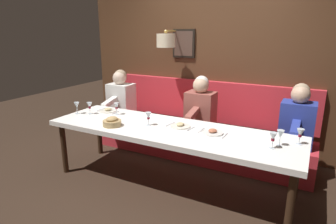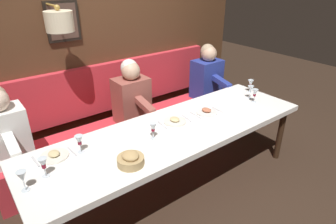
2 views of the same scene
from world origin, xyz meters
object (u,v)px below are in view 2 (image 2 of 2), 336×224
object	(u,v)px
wine_glass_3	(79,141)
wine_glass_6	(255,93)
wine_glass_2	(153,128)
wine_glass_1	(251,89)
bread_bowl	(131,159)
wine_glass_0	(43,164)
wine_glass_4	(251,83)
wine_glass_5	(22,177)
diner_nearest	(207,74)
diner_near	(132,94)
diner_middle	(4,129)
dining_table	(175,134)

from	to	relation	value
wine_glass_3	wine_glass_6	distance (m)	2.07
wine_glass_2	wine_glass_6	bearing A→B (deg)	-91.85
wine_glass_1	bread_bowl	distance (m)	1.88
wine_glass_0	wine_glass_4	distance (m)	2.63
wine_glass_1	wine_glass_4	bearing A→B (deg)	-52.01
wine_glass_0	wine_glass_5	size ratio (longest dim) A/B	1.00
bread_bowl	wine_glass_4	bearing A→B (deg)	-78.55
wine_glass_5	bread_bowl	xyz separation A→B (m)	(-0.19, -0.76, -0.07)
diner_nearest	wine_glass_2	distance (m)	1.83
wine_glass_4	wine_glass_6	world-z (taller)	same
wine_glass_3	wine_glass_5	xyz separation A→B (m)	(-0.22, 0.51, 0.00)
bread_bowl	diner_nearest	bearing A→B (deg)	-60.18
wine_glass_1	bread_bowl	world-z (taller)	wine_glass_1
diner_nearest	wine_glass_6	xyz separation A→B (m)	(-0.95, 0.15, 0.04)
wine_glass_0	wine_glass_5	bearing A→B (deg)	114.20
diner_nearest	diner_near	distance (m)	1.27
diner_near	diner_middle	xyz separation A→B (m)	(0.00, 1.40, 0.00)
diner_middle	bread_bowl	world-z (taller)	diner_middle
wine_glass_0	wine_glass_5	distance (m)	0.18
wine_glass_2	wine_glass_6	distance (m)	1.43
wine_glass_0	wine_glass_5	xyz separation A→B (m)	(-0.07, 0.16, 0.00)
wine_glass_3	bread_bowl	xyz separation A→B (m)	(-0.42, -0.25, -0.07)
dining_table	wine_glass_3	xyz separation A→B (m)	(0.17, 0.90, 0.17)
wine_glass_2	wine_glass_5	xyz separation A→B (m)	(-0.03, 1.13, 0.00)
dining_table	wine_glass_0	distance (m)	1.25
wine_glass_3	wine_glass_2	bearing A→B (deg)	-107.37
diner_near	bread_bowl	distance (m)	1.32
wine_glass_5	wine_glass_3	bearing A→B (deg)	-66.17
wine_glass_1	wine_glass_6	xyz separation A→B (m)	(-0.10, 0.05, -0.00)
wine_glass_4	bread_bowl	size ratio (longest dim) A/B	0.75
diner_near	wine_glass_2	size ratio (longest dim) A/B	4.82
wine_glass_3	wine_glass_4	size ratio (longest dim) A/B	1.00
wine_glass_5	bread_bowl	bearing A→B (deg)	-104.38
diner_near	wine_glass_6	size ratio (longest dim) A/B	4.82
diner_near	wine_glass_1	xyz separation A→B (m)	(-0.85, -1.17, 0.04)
diner_near	wine_glass_6	world-z (taller)	diner_near
wine_glass_0	wine_glass_2	world-z (taller)	same
wine_glass_0	wine_glass_2	bearing A→B (deg)	-92.72
wine_glass_0	wine_glass_5	world-z (taller)	same
wine_glass_0	diner_middle	bearing A→B (deg)	7.82
wine_glass_0	wine_glass_3	size ratio (longest dim) A/B	1.00
wine_glass_4	bread_bowl	world-z (taller)	wine_glass_4
bread_bowl	dining_table	bearing A→B (deg)	-69.54
wine_glass_2	wine_glass_4	bearing A→B (deg)	-83.43
diner_middle	wine_glass_4	distance (m)	2.83
wine_glass_1	wine_glass_0	bearing A→B (deg)	90.27
diner_nearest	diner_near	xyz separation A→B (m)	(0.00, 1.27, 0.00)
wine_glass_5	bread_bowl	world-z (taller)	wine_glass_5
wine_glass_6	wine_glass_0	bearing A→B (deg)	87.80
diner_near	wine_glass_1	world-z (taller)	diner_near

